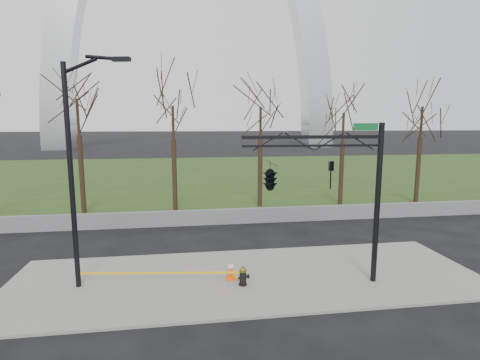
{
  "coord_description": "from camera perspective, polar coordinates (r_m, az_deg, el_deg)",
  "views": [
    {
      "loc": [
        -2.33,
        -13.44,
        6.0
      ],
      "look_at": [
        -0.03,
        2.0,
        3.58
      ],
      "focal_mm": 27.82,
      "sensor_mm": 36.0,
      "label": 1
    }
  ],
  "objects": [
    {
      "name": "guardrail",
      "position": [
        22.27,
        -2.21,
        -5.61
      ],
      "size": [
        60.0,
        0.3,
        0.9
      ],
      "primitive_type": "cube",
      "color": "#59595B",
      "rests_on": "ground"
    },
    {
      "name": "street_light",
      "position": [
        14.02,
        -23.83,
        2.73
      ],
      "size": [
        2.36,
        0.72,
        8.21
      ],
      "rotation": [
        0.0,
        0.0,
        -0.23
      ],
      "color": "black",
      "rests_on": "ground"
    },
    {
      "name": "gateway_arch",
      "position": [
        92.36,
        -7.38,
        25.43
      ],
      "size": [
        66.0,
        6.0,
        65.0
      ],
      "primitive_type": null,
      "color": "silver",
      "rests_on": "ground"
    },
    {
      "name": "tree_row",
      "position": [
        25.53,
        -10.1,
        4.28
      ],
      "size": [
        39.89,
        4.0,
        8.08
      ],
      "color": "black",
      "rests_on": "ground"
    },
    {
      "name": "traffic_signal_mast",
      "position": [
        13.13,
        7.9,
        0.63
      ],
      "size": [
        5.1,
        2.5,
        6.0
      ],
      "rotation": [
        0.0,
        0.0,
        -0.03
      ],
      "color": "black",
      "rests_on": "ground"
    },
    {
      "name": "grass_strip",
      "position": [
        43.91,
        -5.35,
        0.97
      ],
      "size": [
        120.0,
        40.0,
        0.06
      ],
      "primitive_type": "cube",
      "color": "#253C16",
      "rests_on": "ground"
    },
    {
      "name": "fire_hydrant",
      "position": [
        14.02,
        0.49,
        -14.53
      ],
      "size": [
        0.46,
        0.3,
        0.74
      ],
      "rotation": [
        0.0,
        0.0,
        0.17
      ],
      "color": "black",
      "rests_on": "sidewalk"
    },
    {
      "name": "caution_tape",
      "position": [
        14.2,
        -10.85,
        -13.9
      ],
      "size": [
        5.94,
        0.79,
        0.39
      ],
      "color": "#E6B10C",
      "rests_on": "ground"
    },
    {
      "name": "ground",
      "position": [
        14.9,
        1.28,
        -14.92
      ],
      "size": [
        500.0,
        500.0,
        0.0
      ],
      "primitive_type": "plane",
      "color": "black",
      "rests_on": "ground"
    },
    {
      "name": "sidewalk",
      "position": [
        14.88,
        1.28,
        -14.74
      ],
      "size": [
        18.0,
        6.0,
        0.1
      ],
      "primitive_type": "cube",
      "color": "slate",
      "rests_on": "ground"
    },
    {
      "name": "traffic_cone",
      "position": [
        14.52,
        -1.43,
        -13.6
      ],
      "size": [
        0.4,
        0.4,
        0.73
      ],
      "rotation": [
        0.0,
        0.0,
        -0.07
      ],
      "color": "#FF500D",
      "rests_on": "sidewalk"
    }
  ]
}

